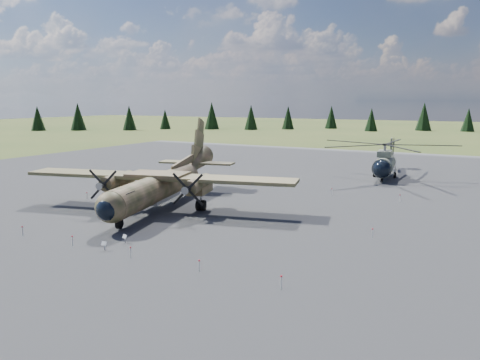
% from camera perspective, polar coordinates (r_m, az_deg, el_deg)
% --- Properties ---
extents(ground, '(500.00, 500.00, 0.00)m').
position_cam_1_polar(ground, '(47.27, -4.13, -4.35)').
color(ground, brown).
rests_on(ground, ground).
extents(apron, '(120.00, 120.00, 0.04)m').
position_cam_1_polar(apron, '(55.75, 1.39, -2.17)').
color(apron, slate).
rests_on(apron, ground).
extents(transport_plane, '(29.49, 26.42, 9.77)m').
position_cam_1_polar(transport_plane, '(51.17, -9.44, -0.17)').
color(transport_plane, '#3B3E21').
rests_on(transport_plane, ground).
extents(helicopter_near, '(22.95, 25.57, 5.28)m').
position_cam_1_polar(helicopter_near, '(72.03, 17.26, 3.10)').
color(helicopter_near, gray).
rests_on(helicopter_near, ground).
extents(info_placard_left, '(0.49, 0.29, 0.71)m').
position_cam_1_polar(info_placard_left, '(39.29, -13.86, -6.80)').
color(info_placard_left, gray).
rests_on(info_placard_left, ground).
extents(info_placard_right, '(0.47, 0.22, 0.73)m').
position_cam_1_polar(info_placard_right, '(37.82, -16.22, -7.54)').
color(info_placard_right, gray).
rests_on(info_placard_right, ground).
extents(barrier_fence, '(33.12, 29.62, 0.85)m').
position_cam_1_polar(barrier_fence, '(47.33, -4.66, -3.71)').
color(barrier_fence, silver).
rests_on(barrier_fence, ground).
extents(treeline, '(312.33, 317.32, 10.99)m').
position_cam_1_polar(treeline, '(47.20, -4.23, 1.52)').
color(treeline, black).
rests_on(treeline, ground).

